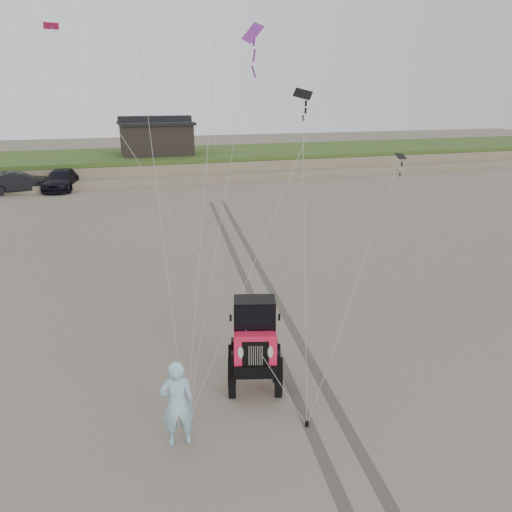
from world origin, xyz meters
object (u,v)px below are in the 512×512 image
(truck_c, at_px, (61,180))
(jeep, at_px, (255,356))
(cabin, at_px, (156,137))
(truck_b, at_px, (19,182))
(man, at_px, (177,403))

(truck_c, xyz_separation_m, jeep, (5.62, -30.19, 0.19))
(cabin, xyz_separation_m, truck_c, (-7.99, -6.23, -2.50))
(cabin, relative_size, jeep, 1.28)
(truck_c, bearing_deg, truck_b, -161.70)
(truck_c, relative_size, man, 2.70)
(jeep, distance_m, man, 2.47)
(cabin, xyz_separation_m, truck_b, (-10.87, -6.61, -2.47))
(jeep, bearing_deg, truck_c, 116.42)
(truck_b, height_order, man, man)
(jeep, bearing_deg, truck_b, 121.77)
(cabin, distance_m, man, 38.10)
(cabin, bearing_deg, truck_c, -142.08)
(cabin, height_order, truck_b, cabin)
(man, bearing_deg, truck_c, -78.38)
(truck_c, distance_m, jeep, 30.71)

